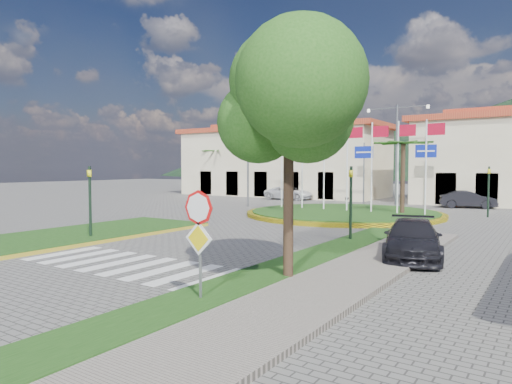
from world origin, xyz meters
The scene contains 22 objects.
ground centered at (0.00, 0.00, 0.00)m, with size 160.00×160.00×0.00m, color slate.
sidewalk_right centered at (6.00, 2.00, 0.07)m, with size 4.00×28.00×0.15m, color gray.
verge_right centered at (4.80, 2.00, 0.09)m, with size 1.60×28.00×0.18m, color #1A4112.
median_left centered at (-6.50, 6.00, 0.09)m, with size 5.00×14.00×0.18m, color #1A4112.
crosswalk centered at (0.00, 4.00, 0.01)m, with size 8.00×3.00×0.01m, color silver.
roundabout_island centered at (0.00, 22.00, 0.18)m, with size 12.70×12.70×6.00m.
stop_sign centered at (4.90, 1.96, 1.79)m, with size 0.80×0.11×2.65m.
deciduous_tree centered at (5.50, 5.00, 5.18)m, with size 3.60×3.60×6.80m.
traffic_light_left centered at (-5.20, 6.50, 1.94)m, with size 0.15×0.18×3.20m.
traffic_light_right centered at (4.50, 12.00, 1.94)m, with size 0.15×0.18×3.20m.
traffic_light_far centered at (8.00, 26.00, 1.94)m, with size 0.18×0.15×3.20m.
direction_sign_west centered at (-2.00, 30.97, 3.53)m, with size 1.60×0.14×5.20m.
direction_sign_east centered at (3.00, 30.97, 3.53)m, with size 1.60×0.14×5.20m.
street_lamp_centre centered at (1.00, 30.00, 4.50)m, with size 4.80×0.16×8.00m.
street_lamp_west centered at (-9.00, 24.00, 4.50)m, with size 4.80×0.16×8.00m.
building_left centered at (-14.00, 38.00, 3.90)m, with size 23.32×9.54×8.05m.
hill_far_west centered at (-55.00, 140.00, 11.00)m, with size 140.00×140.00×22.00m, color black.
hill_near_back centered at (-10.00, 130.00, 8.00)m, with size 110.00×110.00×16.00m, color black.
white_van centered at (-10.11, 32.59, 0.65)m, with size 2.17×4.70×1.31m, color silver.
car_dark_a centered at (-5.62, 34.51, 0.56)m, with size 1.32×3.29×1.12m, color black.
car_dark_b centered at (5.86, 32.37, 0.67)m, with size 1.41×4.06×1.34m, color black.
car_side_right centered at (7.50, 10.20, 0.67)m, with size 1.87×4.60×1.33m, color black.
Camera 1 is at (11.68, -5.88, 3.17)m, focal length 32.00 mm.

